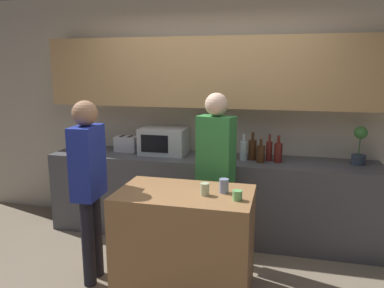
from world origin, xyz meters
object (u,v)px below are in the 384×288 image
object	(u,v)px
potted_plant	(360,145)
cup_0	(205,189)
microwave	(164,141)
bottle_1	(252,149)
cup_2	(224,186)
bottle_0	(243,150)
person_center	(89,178)
bottle_4	(278,152)
cup_1	(237,195)
person_left	(216,163)
toaster	(127,144)
bottle_3	(269,151)
bottle_2	(261,154)

from	to	relation	value
potted_plant	cup_0	world-z (taller)	potted_plant
microwave	bottle_1	bearing A→B (deg)	-3.25
cup_2	bottle_0	bearing A→B (deg)	87.45
person_center	bottle_4	bearing A→B (deg)	122.45
cup_1	bottle_0	bearing A→B (deg)	93.95
microwave	cup_0	xyz separation A→B (m)	(0.74, -1.23, -0.12)
bottle_0	cup_1	distance (m)	1.19
cup_0	bottle_0	bearing A→B (deg)	80.74
microwave	bottle_0	size ratio (longest dim) A/B	1.84
bottle_0	bottle_4	distance (m)	0.36
person_center	person_left	bearing A→B (deg)	119.75
microwave	cup_0	size ratio (longest dim) A/B	5.25
toaster	bottle_3	xyz separation A→B (m)	(1.65, -0.06, 0.02)
cup_2	person_center	size ratio (longest dim) A/B	0.07
bottle_0	bottle_4	world-z (taller)	same
person_left	bottle_4	bearing A→B (deg)	-125.72
bottle_2	cup_1	bearing A→B (deg)	-95.27
potted_plant	person_center	world-z (taller)	person_center
bottle_0	cup_2	world-z (taller)	bottle_0
bottle_3	cup_1	distance (m)	1.24
bottle_4	cup_0	bearing A→B (deg)	-115.95
potted_plant	bottle_0	world-z (taller)	potted_plant
bottle_3	person_center	world-z (taller)	person_center
toaster	cup_1	bearing A→B (deg)	-41.14
bottle_4	cup_2	bearing A→B (deg)	-111.67
bottle_0	cup_0	size ratio (longest dim) A/B	2.85
bottle_0	toaster	bearing A→B (deg)	175.90
bottle_0	person_center	bearing A→B (deg)	-136.36
toaster	cup_1	xyz separation A→B (m)	(1.47, -1.28, -0.08)
bottle_4	person_left	xyz separation A→B (m)	(-0.57, -0.48, -0.03)
bottle_0	bottle_2	distance (m)	0.20
toaster	person_center	distance (m)	1.26
bottle_3	cup_0	size ratio (longest dim) A/B	2.89
potted_plant	cup_0	distance (m)	1.83
microwave	toaster	distance (m)	0.47
bottle_0	cup_2	size ratio (longest dim) A/B	2.45
bottle_0	potted_plant	bearing A→B (deg)	4.89
cup_1	person_center	size ratio (longest dim) A/B	0.05
bottle_1	bottle_3	distance (m)	0.17
potted_plant	bottle_1	xyz separation A→B (m)	(-1.07, -0.06, -0.08)
bottle_1	cup_2	size ratio (longest dim) A/B	2.57
person_left	bottle_3	bearing A→B (deg)	-117.60
bottle_3	toaster	bearing A→B (deg)	178.03
bottle_1	bottle_3	xyz separation A→B (m)	(0.17, 0.00, -0.00)
bottle_1	bottle_3	size ratio (longest dim) A/B	1.04
cup_1	cup_2	bearing A→B (deg)	130.73
microwave	bottle_3	world-z (taller)	microwave
microwave	bottle_3	bearing A→B (deg)	-2.67
person_left	cup_0	bearing A→B (deg)	106.48
toaster	bottle_1	size ratio (longest dim) A/B	0.88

